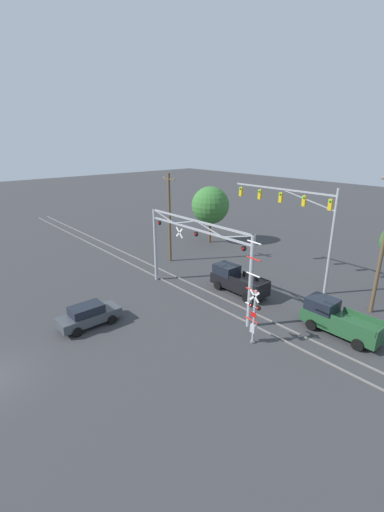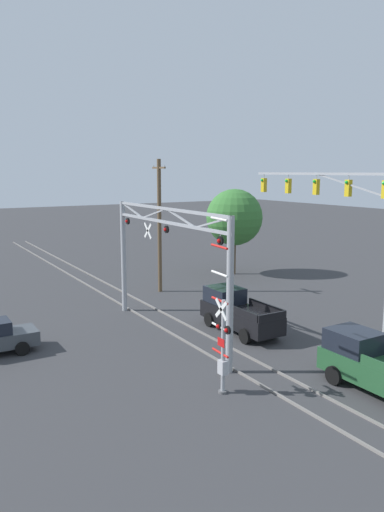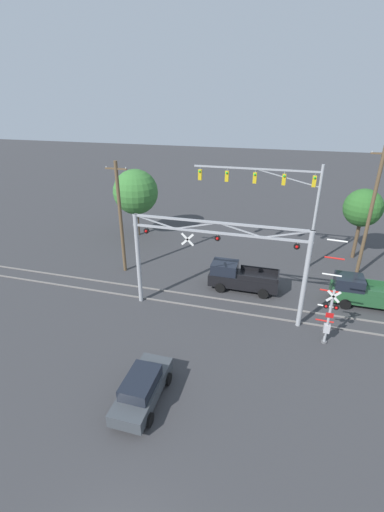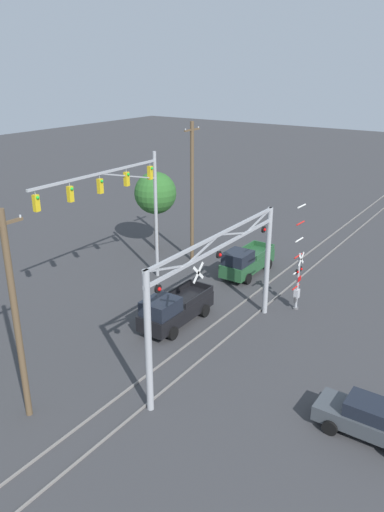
# 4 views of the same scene
# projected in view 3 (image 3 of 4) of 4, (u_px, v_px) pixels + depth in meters

# --- Properties ---
(rail_track_near) EXTENTS (80.00, 0.08, 0.10)m
(rail_track_near) POSITION_uv_depth(u_px,v_px,m) (216.00, 309.00, 24.23)
(rail_track_near) COLOR gray
(rail_track_near) RESTS_ON ground_plane
(rail_track_far) EXTENTS (80.00, 0.08, 0.10)m
(rail_track_far) POSITION_uv_depth(u_px,v_px,m) (220.00, 299.00, 25.48)
(rail_track_far) COLOR gray
(rail_track_far) RESTS_ON ground_plane
(crossing_gantry) EXTENTS (11.50, 0.31, 6.70)m
(crossing_gantry) POSITION_uv_depth(u_px,v_px,m) (217.00, 257.00, 22.20)
(crossing_gantry) COLOR #9EA0A5
(crossing_gantry) RESTS_ON ground_plane
(crossing_signal_mast) EXTENTS (1.32, 0.35, 6.79)m
(crossing_signal_mast) POSITION_uv_depth(u_px,v_px,m) (329.00, 313.00, 20.16)
(crossing_signal_mast) COLOR #9EA0A5
(crossing_signal_mast) RESTS_ON ground_plane
(traffic_signal_span) EXTENTS (10.51, 0.39, 8.95)m
(traffic_signal_span) POSITION_uv_depth(u_px,v_px,m) (283.00, 195.00, 28.30)
(traffic_signal_span) COLOR #9EA0A5
(traffic_signal_span) RESTS_ON ground_plane
(pickup_truck_lead) EXTENTS (5.28, 2.07, 2.14)m
(pickup_truck_lead) POSITION_uv_depth(u_px,v_px,m) (240.00, 277.00, 26.49)
(pickup_truck_lead) COLOR black
(pickup_truck_lead) RESTS_ON ground_plane
(pickup_truck_following) EXTENTS (5.17, 2.07, 2.14)m
(pickup_truck_following) POSITION_uv_depth(u_px,v_px,m) (365.00, 292.00, 24.43)
(pickup_truck_following) COLOR #23512D
(pickup_truck_following) RESTS_ON ground_plane
(sedan_waiting) EXTENTS (1.93, 4.31, 1.60)m
(sedan_waiting) POSITION_uv_depth(u_px,v_px,m) (142.00, 388.00, 16.71)
(sedan_waiting) COLOR #3D4247
(sedan_waiting) RESTS_ON ground_plane
(utility_pole_left) EXTENTS (1.80, 0.28, 9.33)m
(utility_pole_left) POSITION_uv_depth(u_px,v_px,m) (121.00, 218.00, 27.77)
(utility_pole_left) COLOR brown
(utility_pole_left) RESTS_ON ground_plane
(utility_pole_right) EXTENTS (1.80, 0.28, 10.57)m
(utility_pole_right) POSITION_uv_depth(u_px,v_px,m) (370.00, 213.00, 26.77)
(utility_pole_right) COLOR brown
(utility_pole_right) RESTS_ON ground_plane
(background_tree_beyond_span) EXTENTS (4.64, 4.64, 7.08)m
(background_tree_beyond_span) POSITION_uv_depth(u_px,v_px,m) (136.00, 192.00, 35.43)
(background_tree_beyond_span) COLOR brown
(background_tree_beyond_span) RESTS_ON ground_plane
(background_tree_far_left_verge) EXTENTS (3.34, 3.34, 6.50)m
(background_tree_far_left_verge) POSITION_uv_depth(u_px,v_px,m) (363.00, 208.00, 30.16)
(background_tree_far_left_verge) COLOR brown
(background_tree_far_left_verge) RESTS_ON ground_plane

